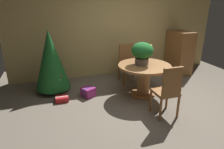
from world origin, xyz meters
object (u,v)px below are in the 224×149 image
(wooden_chair_far, at_px, (128,60))
(gift_box_red, at_px, (62,99))
(round_dining_table, at_px, (144,74))
(holiday_tree, at_px, (51,60))
(flower_vase, at_px, (142,52))
(wooden_chair_near, at_px, (168,90))
(gift_box_purple, at_px, (88,92))
(wooden_cabinet, at_px, (179,52))

(wooden_chair_far, bearing_deg, gift_box_red, -159.00)
(round_dining_table, distance_m, gift_box_red, 1.87)
(holiday_tree, height_order, gift_box_red, holiday_tree)
(flower_vase, distance_m, wooden_chair_near, 1.10)
(flower_vase, xyz_separation_m, holiday_tree, (-1.89, 0.79, -0.23))
(holiday_tree, height_order, gift_box_purple, holiday_tree)
(round_dining_table, relative_size, gift_box_purple, 3.31)
(wooden_chair_near, distance_m, holiday_tree, 2.65)
(gift_box_red, bearing_deg, flower_vase, -6.63)
(flower_vase, distance_m, wooden_chair_far, 1.00)
(round_dining_table, relative_size, flower_vase, 2.35)
(round_dining_table, distance_m, wooden_chair_near, 0.95)
(round_dining_table, height_order, wooden_chair_near, wooden_chair_near)
(round_dining_table, relative_size, wooden_cabinet, 0.94)
(wooden_chair_near, xyz_separation_m, wooden_cabinet, (1.69, 2.05, 0.07))
(round_dining_table, xyz_separation_m, gift_box_red, (-1.80, 0.25, -0.45))
(round_dining_table, distance_m, flower_vase, 0.51)
(flower_vase, bearing_deg, wooden_chair_near, -87.06)
(flower_vase, bearing_deg, holiday_tree, 157.22)
(wooden_chair_far, bearing_deg, wooden_chair_near, -90.00)
(wooden_chair_near, bearing_deg, flower_vase, 92.94)
(wooden_cabinet, bearing_deg, flower_vase, -148.67)
(wooden_chair_near, height_order, wooden_chair_far, wooden_chair_near)
(flower_vase, height_order, gift_box_red, flower_vase)
(wooden_chair_far, height_order, holiday_tree, holiday_tree)
(gift_box_red, bearing_deg, round_dining_table, -7.80)
(flower_vase, relative_size, wooden_chair_far, 0.50)
(holiday_tree, bearing_deg, round_dining_table, -23.32)
(gift_box_red, bearing_deg, wooden_chair_far, 21.00)
(flower_vase, relative_size, gift_box_red, 1.81)
(flower_vase, height_order, holiday_tree, holiday_tree)
(round_dining_table, xyz_separation_m, wooden_chair_far, (0.00, 0.94, 0.06))
(flower_vase, relative_size, wooden_cabinet, 0.40)
(holiday_tree, relative_size, wooden_cabinet, 1.18)
(gift_box_purple, height_order, wooden_cabinet, wooden_cabinet)
(gift_box_red, distance_m, gift_box_purple, 0.60)
(round_dining_table, bearing_deg, flower_vase, 139.74)
(round_dining_table, bearing_deg, gift_box_red, 172.20)
(flower_vase, distance_m, gift_box_red, 2.00)
(wooden_chair_near, xyz_separation_m, holiday_tree, (-1.94, 1.79, 0.23))
(holiday_tree, xyz_separation_m, gift_box_red, (0.14, -0.59, -0.72))
(wooden_chair_far, relative_size, wooden_cabinet, 0.79)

